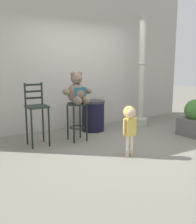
% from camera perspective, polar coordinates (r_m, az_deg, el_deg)
% --- Properties ---
extents(ground_plane, '(24.00, 24.00, 0.00)m').
position_cam_1_polar(ground_plane, '(5.00, 4.79, -7.01)').
color(ground_plane, slate).
extents(building_wall, '(6.40, 0.30, 3.57)m').
position_cam_1_polar(building_wall, '(6.34, -4.98, 13.00)').
color(building_wall, '#ADA89C').
rests_on(building_wall, ground_plane).
extents(bar_stool_with_teddy, '(0.37, 0.37, 0.75)m').
position_cam_1_polar(bar_stool_with_teddy, '(5.11, -4.63, -0.43)').
color(bar_stool_with_teddy, '#1C2B23').
rests_on(bar_stool_with_teddy, ground_plane).
extents(teddy_bear, '(0.59, 0.53, 0.61)m').
position_cam_1_polar(teddy_bear, '(5.02, -4.54, 4.46)').
color(teddy_bear, '#6D5C4B').
rests_on(teddy_bear, bar_stool_with_teddy).
extents(child_walking, '(0.27, 0.21, 0.84)m').
position_cam_1_polar(child_walking, '(4.23, 6.96, -1.75)').
color(child_walking, '#C9AA91').
rests_on(child_walking, ground_plane).
extents(trash_bin, '(0.53, 0.53, 0.69)m').
position_cam_1_polar(trash_bin, '(5.90, -1.09, -0.77)').
color(trash_bin, black).
rests_on(trash_bin, ground_plane).
extents(lamppost, '(0.36, 0.36, 2.59)m').
position_cam_1_polar(lamppost, '(6.41, 9.45, 5.97)').
color(lamppost, '#A6A796').
rests_on(lamppost, ground_plane).
extents(bar_chair_empty, '(0.38, 0.38, 1.16)m').
position_cam_1_polar(bar_chair_empty, '(4.91, -13.32, 0.37)').
color(bar_chair_empty, '#1C2B23').
rests_on(bar_chair_empty, ground_plane).
extents(planter_with_shrub, '(0.54, 0.54, 0.77)m').
position_cam_1_polar(planter_with_shrub, '(5.87, 20.45, -1.44)').
color(planter_with_shrub, '#575452').
rests_on(planter_with_shrub, ground_plane).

